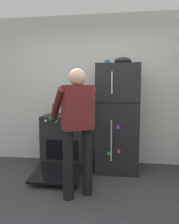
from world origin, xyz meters
TOP-DOWN VIEW (x-y plane):
  - kitchen_wall_back at (0.00, 1.95)m, footprint 6.00×0.10m
  - refrigerator at (0.45, 1.57)m, footprint 0.68×0.72m
  - stove_range at (-0.42, 1.55)m, footprint 0.76×1.22m
  - person_cook at (-0.05, 0.60)m, footprint 0.67×0.72m
  - red_pot at (-0.26, 1.52)m, footprint 0.36×0.26m
  - coffee_mug at (0.27, 1.62)m, footprint 0.11×0.08m
  - pepper_mill at (-0.72, 1.77)m, footprint 0.05×0.05m
  - mixing_bowl at (0.53, 1.57)m, footprint 0.28×0.28m

SIDE VIEW (x-z plane):
  - stove_range at x=-0.42m, z-range -0.01..0.91m
  - refrigerator at x=0.45m, z-range 0.00..1.75m
  - person_cook at x=-0.05m, z-range 0.16..1.76m
  - red_pot at x=-0.26m, z-range 0.92..1.06m
  - pepper_mill at x=-0.72m, z-range 0.92..1.10m
  - kitchen_wall_back at x=0.00m, z-range 0.00..2.70m
  - coffee_mug at x=0.27m, z-range 1.75..1.85m
  - mixing_bowl at x=0.53m, z-range 1.75..1.88m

